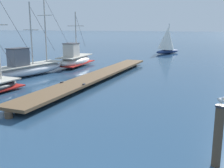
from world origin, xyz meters
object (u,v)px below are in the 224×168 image
fishing_boat_0 (75,59)px  perched_seagull (221,100)px  fishing_boat_2 (28,67)px  mooring_piling (218,135)px  distant_sailboat (167,40)px

fishing_boat_0 → perched_seagull: fishing_boat_0 is taller
fishing_boat_2 → mooring_piling: (14.47, -10.58, 0.30)m
fishing_boat_0 → mooring_piling: size_ratio=3.04×
distant_sailboat → fishing_boat_0: bearing=-113.0°
fishing_boat_0 → distant_sailboat: size_ratio=1.24×
distant_sailboat → mooring_piling: bearing=-78.7°
perched_seagull → distant_sailboat: 33.21m
mooring_piling → distant_sailboat: 33.23m
perched_seagull → distant_sailboat: bearing=101.3°
fishing_boat_2 → mooring_piling: bearing=-36.2°
fishing_boat_0 → fishing_boat_2: 6.08m
fishing_boat_0 → fishing_boat_2: (-1.18, -5.97, -0.04)m
mooring_piling → perched_seagull: (-0.00, 0.01, 1.05)m
fishing_boat_0 → mooring_piling: fishing_boat_0 is taller
perched_seagull → distant_sailboat: distant_sailboat is taller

